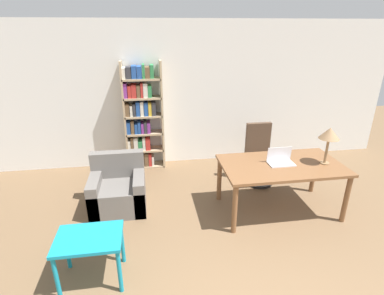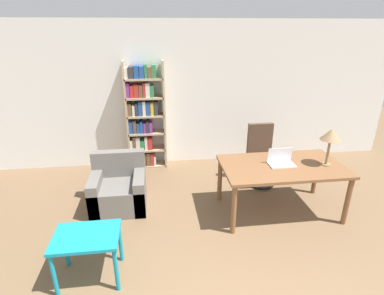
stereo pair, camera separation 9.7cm
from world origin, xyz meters
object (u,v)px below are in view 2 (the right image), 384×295
table_lamp (331,136)px  bookshelf (143,117)px  laptop (281,161)px  office_chair (261,158)px  armchair (119,190)px  desk (282,170)px  side_table_blue (87,242)px

table_lamp → bookshelf: bookshelf is taller
laptop → office_chair: office_chair is taller
laptop → armchair: bearing=169.9°
office_chair → armchair: bearing=-168.7°
laptop → table_lamp: bearing=-8.5°
office_chair → bookshelf: size_ratio=0.52×
table_lamp → armchair: bearing=170.2°
bookshelf → table_lamp: bearing=-36.4°
armchair → bookshelf: bookshelf is taller
desk → armchair: 2.41m
laptop → side_table_blue: bearing=-158.3°
laptop → office_chair: 0.95m
laptop → bookshelf: 2.66m
armchair → desk: bearing=-10.7°
desk → table_lamp: (0.61, -0.07, 0.52)m
table_lamp → bookshelf: (-2.57, 1.90, -0.19)m
office_chair → side_table_blue: office_chair is taller
table_lamp → office_chair: table_lamp is taller
desk → bookshelf: bookshelf is taller
side_table_blue → armchair: (0.18, 1.41, -0.20)m
bookshelf → armchair: bearing=-105.3°
table_lamp → armchair: table_lamp is taller
laptop → bookshelf: size_ratio=0.18×
table_lamp → armchair: (-2.95, 0.51, -0.92)m
laptop → bookshelf: bookshelf is taller
side_table_blue → bookshelf: size_ratio=0.33×
laptop → desk: bearing=-61.7°
table_lamp → office_chair: bearing=120.6°
table_lamp → side_table_blue: table_lamp is taller
office_chair → side_table_blue: size_ratio=1.54×
side_table_blue → bookshelf: bearing=78.8°
table_lamp → side_table_blue: 3.33m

